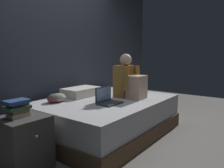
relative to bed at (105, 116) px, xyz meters
name	(u,v)px	position (x,y,z in m)	size (l,w,h in m)	color
ground_plane	(114,142)	(-0.20, -0.30, -0.25)	(8.00, 8.00, 0.00)	gray
wall_back	(53,42)	(-0.20, 0.90, 1.10)	(5.60, 0.10, 2.70)	#383D4C
bed	(105,116)	(0.00, 0.00, 0.00)	(2.00, 1.50, 0.51)	brown
nightstand	(23,143)	(-1.30, 0.02, 0.02)	(0.44, 0.46, 0.55)	#474442
person_sitting	(129,81)	(0.31, -0.20, 0.51)	(0.39, 0.44, 0.66)	olive
laptop	(107,99)	(-0.21, -0.20, 0.31)	(0.32, 0.23, 0.22)	#333842
pillow	(81,92)	(-0.04, 0.45, 0.32)	(0.56, 0.36, 0.13)	silver
book_stack	(18,108)	(-1.32, 0.05, 0.39)	(0.24, 0.18, 0.17)	beige
clothes_pile	(56,98)	(-0.56, 0.41, 0.32)	(0.27, 0.20, 0.12)	#4C6B56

